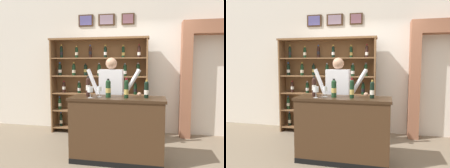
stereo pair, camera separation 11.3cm
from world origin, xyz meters
The scene contains 12 objects.
ground_plane centered at (0.00, 0.00, -0.01)m, with size 14.00×14.00×0.02m, color #7A6B56.
back_wall centered at (0.00, 1.61, 1.77)m, with size 12.00×0.19×3.53m.
wine_shelf centered at (-0.69, 1.28, 1.09)m, with size 2.15×0.31×2.08m.
archway_doorway centered at (1.70, 1.47, 1.32)m, with size 1.32×0.45×2.39m.
tasting_counter centered at (-0.07, 0.00, 0.51)m, with size 1.47×0.50×1.01m.
shopkeeper centered at (-0.27, 0.55, 1.01)m, with size 1.02×0.22×1.64m.
tasting_bottle_chianti centered at (-0.54, 0.01, 1.17)m, with size 0.07×0.07×0.32m.
tasting_bottle_super_tuscan centered at (-0.21, -0.03, 1.16)m, with size 0.08×0.08×0.29m.
tasting_bottle_grappa centered at (0.07, -0.05, 1.16)m, with size 0.07×0.07×0.30m.
tasting_bottle_rosso centered at (0.37, 0.01, 1.14)m, with size 0.07×0.07×0.28m.
wine_glass_left centered at (-0.46, -0.13, 1.14)m, with size 0.08×0.08×0.17m.
wine_glass_right centered at (-0.35, -0.02, 1.13)m, with size 0.07×0.07×0.17m.
Camera 1 is at (0.45, -3.17, 1.52)m, focal length 33.82 mm.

